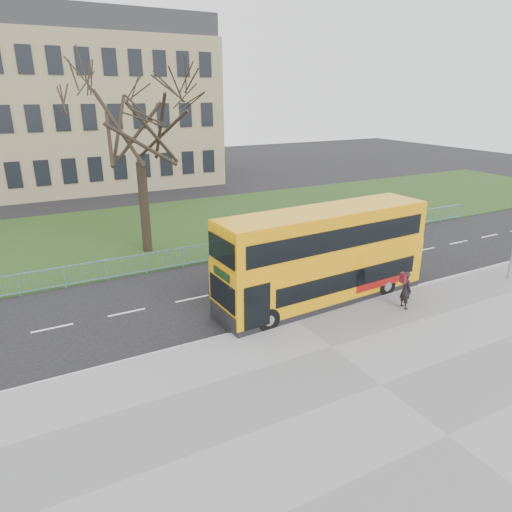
% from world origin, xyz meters
% --- Properties ---
extents(ground, '(120.00, 120.00, 0.00)m').
position_xyz_m(ground, '(0.00, 0.00, 0.00)').
color(ground, black).
rests_on(ground, ground).
extents(pavement, '(80.00, 10.50, 0.12)m').
position_xyz_m(pavement, '(0.00, -6.75, 0.06)').
color(pavement, slate).
rests_on(pavement, ground).
extents(kerb, '(80.00, 0.20, 0.14)m').
position_xyz_m(kerb, '(0.00, -1.55, 0.07)').
color(kerb, gray).
rests_on(kerb, ground).
extents(grass_verge, '(80.00, 15.40, 0.08)m').
position_xyz_m(grass_verge, '(0.00, 14.30, 0.04)').
color(grass_verge, '#1F3C15').
rests_on(grass_verge, ground).
extents(guard_railing, '(40.00, 0.12, 1.10)m').
position_xyz_m(guard_railing, '(0.00, 6.60, 0.55)').
color(guard_railing, '#689ABA').
rests_on(guard_railing, ground).
extents(bare_tree, '(8.78, 8.78, 12.55)m').
position_xyz_m(bare_tree, '(-3.00, 10.00, 6.35)').
color(bare_tree, black).
rests_on(bare_tree, grass_verge).
extents(civic_building, '(30.00, 15.00, 14.00)m').
position_xyz_m(civic_building, '(-5.00, 35.00, 7.00)').
color(civic_building, '#8E7A5A').
rests_on(civic_building, ground).
extents(yellow_bus, '(10.19, 2.93, 4.22)m').
position_xyz_m(yellow_bus, '(2.15, -0.51, 2.27)').
color(yellow_bus, orange).
rests_on(yellow_bus, ground).
extents(pedestrian, '(0.47, 0.65, 1.68)m').
position_xyz_m(pedestrian, '(4.78, -2.95, 0.96)').
color(pedestrian, black).
rests_on(pedestrian, pavement).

